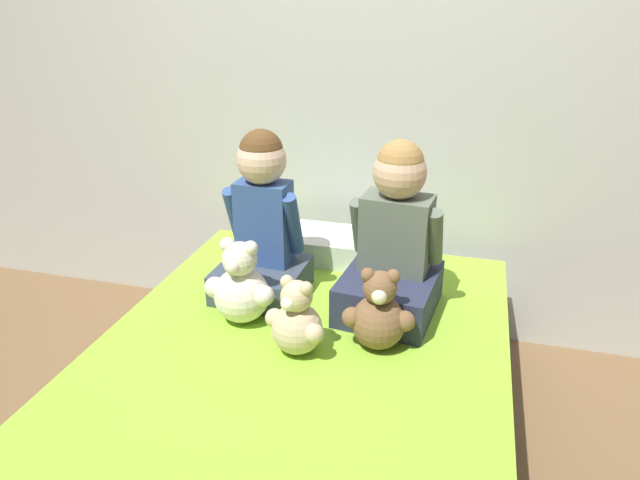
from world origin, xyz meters
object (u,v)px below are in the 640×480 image
object	(u,v)px
teddy_bear_held_by_left_child	(241,287)
bed	(293,419)
child_on_left	(262,224)
pillow_at_headboard	(347,247)
child_on_right	(394,244)
teddy_bear_between_children	(297,322)
teddy_bear_held_by_right_child	(379,315)

from	to	relation	value
teddy_bear_held_by_left_child	bed	bearing A→B (deg)	-34.99
child_on_left	pillow_at_headboard	distance (m)	0.50
bed	teddy_bear_held_by_left_child	size ratio (longest dim) A/B	6.07
child_on_right	teddy_bear_between_children	distance (m)	0.47
bed	teddy_bear_held_by_left_child	xyz separation A→B (m)	(-0.25, 0.20, 0.37)
child_on_right	bed	bearing A→B (deg)	-114.19
child_on_right	teddy_bear_held_by_left_child	bearing A→B (deg)	-148.99
teddy_bear_between_children	pillow_at_headboard	distance (m)	0.73
child_on_left	teddy_bear_between_children	size ratio (longest dim) A/B	2.39
teddy_bear_held_by_left_child	pillow_at_headboard	size ratio (longest dim) A/B	0.55
pillow_at_headboard	child_on_right	bearing A→B (deg)	-55.25
bed	pillow_at_headboard	xyz separation A→B (m)	(0.00, 0.79, 0.29)
child_on_left	teddy_bear_between_children	xyz separation A→B (m)	(0.25, -0.36, -0.17)
teddy_bear_held_by_left_child	teddy_bear_held_by_right_child	bearing A→B (deg)	-0.47
teddy_bear_between_children	pillow_at_headboard	xyz separation A→B (m)	(0.00, 0.73, -0.06)
child_on_right	pillow_at_headboard	size ratio (longest dim) A/B	1.11
child_on_right	teddy_bear_held_by_left_child	distance (m)	0.57
child_on_left	pillow_at_headboard	bearing A→B (deg)	57.88
bed	teddy_bear_between_children	size ratio (longest dim) A/B	7.16
child_on_left	child_on_right	bearing A→B (deg)	2.19
child_on_left	child_on_right	xyz separation A→B (m)	(0.50, 0.00, -0.02)
bed	teddy_bear_between_children	xyz separation A→B (m)	(-0.00, 0.06, 0.35)
teddy_bear_held_by_right_child	pillow_at_headboard	xyz separation A→B (m)	(-0.25, 0.63, -0.07)
teddy_bear_held_by_right_child	pillow_at_headboard	bearing A→B (deg)	104.03
teddy_bear_held_by_left_child	pillow_at_headboard	xyz separation A→B (m)	(0.25, 0.60, -0.08)
teddy_bear_held_by_left_child	teddy_bear_held_by_right_child	size ratio (longest dim) A/B	1.10
teddy_bear_between_children	child_on_left	bearing A→B (deg)	144.18
child_on_right	teddy_bear_held_by_right_child	world-z (taller)	child_on_right
teddy_bear_held_by_left_child	teddy_bear_held_by_right_child	world-z (taller)	teddy_bear_held_by_left_child
child_on_right	teddy_bear_between_children	bearing A→B (deg)	-118.38
bed	teddy_bear_held_by_right_child	bearing A→B (deg)	33.17
child_on_left	pillow_at_headboard	xyz separation A→B (m)	(0.25, 0.37, -0.23)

